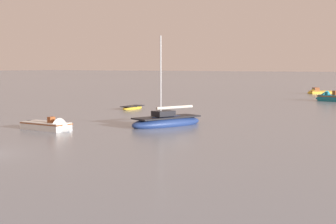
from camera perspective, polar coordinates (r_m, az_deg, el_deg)
name	(u,v)px	position (r m, az deg, el deg)	size (l,w,h in m)	color
motorboat_moored_0	(52,127)	(40.03, -12.57, -1.65)	(4.74, 1.76, 1.59)	white
motorboat_moored_1	(317,92)	(93.44, 16.01, 2.09)	(4.14, 3.94, 1.61)	gold
rowboat_moored_2	(132,108)	(58.06, -3.92, 0.45)	(1.35, 3.50, 0.54)	gold
sailboat_moored_1	(167,122)	(41.90, -0.16, -1.08)	(4.11, 7.06, 7.56)	navy
motorboat_moored_4	(334,99)	(74.49, 17.74, 1.38)	(7.03, 3.74, 2.29)	#197084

